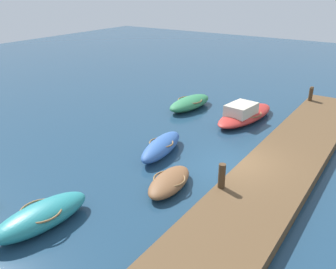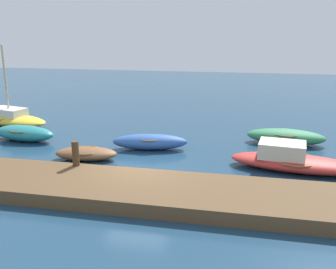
# 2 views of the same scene
# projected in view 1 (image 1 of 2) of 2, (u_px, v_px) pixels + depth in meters

# --- Properties ---
(ground_plane) EXTENTS (84.00, 84.00, 0.00)m
(ground_plane) POSITION_uv_depth(u_px,v_px,m) (233.00, 169.00, 16.28)
(ground_plane) COLOR navy
(dock_platform) EXTENTS (25.01, 3.12, 0.49)m
(dock_platform) POSITION_uv_depth(u_px,v_px,m) (274.00, 176.00, 15.21)
(dock_platform) COLOR brown
(dock_platform) RESTS_ON ground_plane
(rowboat_green) EXTENTS (4.07, 1.81, 0.78)m
(rowboat_green) POSITION_uv_depth(u_px,v_px,m) (190.00, 103.00, 23.96)
(rowboat_green) COLOR #2D7A4C
(rowboat_green) RESTS_ON ground_plane
(dinghy_brown) EXTENTS (3.00, 1.66, 0.57)m
(dinghy_brown) POSITION_uv_depth(u_px,v_px,m) (169.00, 182.00, 14.69)
(dinghy_brown) COLOR brown
(dinghy_brown) RESTS_ON ground_plane
(motorboat_red) EXTENTS (5.59, 2.52, 1.17)m
(motorboat_red) POSITION_uv_depth(u_px,v_px,m) (244.00, 114.00, 21.86)
(motorboat_red) COLOR #B72D28
(motorboat_red) RESTS_ON ground_plane
(rowboat_teal) EXTENTS (3.71, 1.77, 0.82)m
(rowboat_teal) POSITION_uv_depth(u_px,v_px,m) (42.00, 216.00, 12.34)
(rowboat_teal) COLOR teal
(rowboat_teal) RESTS_ON ground_plane
(rowboat_blue) EXTENTS (3.86, 1.77, 0.76)m
(rowboat_blue) POSITION_uv_depth(u_px,v_px,m) (161.00, 146.00, 17.63)
(rowboat_blue) COLOR #2D569E
(rowboat_blue) RESTS_ON ground_plane
(mooring_post_mid_west) EXTENTS (0.28, 0.28, 1.00)m
(mooring_post_mid_west) POSITION_uv_depth(u_px,v_px,m) (222.00, 176.00, 13.73)
(mooring_post_mid_west) COLOR #47331E
(mooring_post_mid_west) RESTS_ON dock_platform
(mooring_post_mid_east) EXTENTS (0.23, 0.23, 0.89)m
(mooring_post_mid_east) POSITION_uv_depth(u_px,v_px,m) (311.00, 94.00, 23.92)
(mooring_post_mid_east) COLOR #47331E
(mooring_post_mid_east) RESTS_ON dock_platform
(mooring_post_east) EXTENTS (0.23, 0.23, 0.92)m
(mooring_post_east) POSITION_uv_depth(u_px,v_px,m) (311.00, 94.00, 24.03)
(mooring_post_east) COLOR #47331E
(mooring_post_east) RESTS_ON dock_platform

